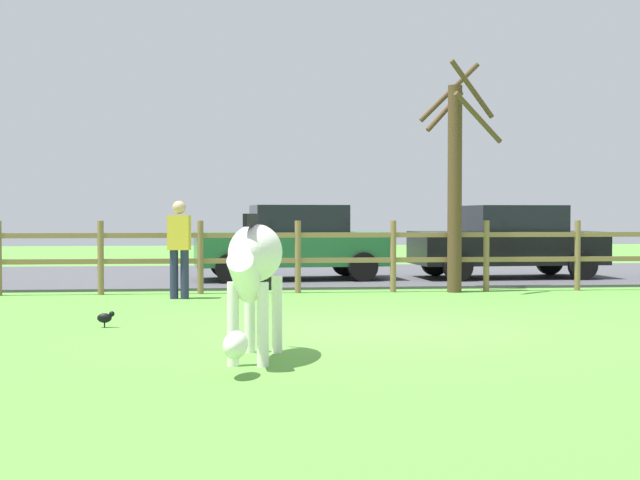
% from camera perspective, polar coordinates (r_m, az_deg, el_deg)
% --- Properties ---
extents(ground_plane, '(60.00, 60.00, 0.00)m').
position_cam_1_polar(ground_plane, '(10.83, 3.66, -5.79)').
color(ground_plane, '#549338').
extents(parking_asphalt, '(28.00, 7.40, 0.05)m').
position_cam_1_polar(parking_asphalt, '(20.01, -0.77, -2.31)').
color(parking_asphalt, '#47474C').
rests_on(parking_asphalt, ground_plane).
extents(paddock_fence, '(20.96, 0.11, 1.30)m').
position_cam_1_polar(paddock_fence, '(15.65, -1.46, -0.79)').
color(paddock_fence, olive).
rests_on(paddock_fence, ground_plane).
extents(bare_tree, '(1.36, 1.44, 4.26)m').
position_cam_1_polar(bare_tree, '(15.99, 8.86, 4.12)').
color(bare_tree, '#513A23').
rests_on(bare_tree, ground_plane).
extents(zebra, '(0.74, 1.91, 1.41)m').
position_cam_1_polar(zebra, '(8.36, -4.32, -1.60)').
color(zebra, white).
rests_on(zebra, ground_plane).
extents(crow_on_grass, '(0.21, 0.10, 0.20)m').
position_cam_1_polar(crow_on_grass, '(11.19, -13.85, -4.94)').
color(crow_on_grass, black).
rests_on(crow_on_grass, ground_plane).
extents(parked_car_green, '(4.12, 2.14, 1.56)m').
position_cam_1_polar(parked_car_green, '(18.32, -1.78, -0.11)').
color(parked_car_green, '#236B38').
rests_on(parked_car_green, parking_asphalt).
extents(parked_car_black, '(4.08, 2.03, 1.56)m').
position_cam_1_polar(parked_car_black, '(19.22, 12.20, -0.07)').
color(parked_car_black, black).
rests_on(parked_car_black, parking_asphalt).
extents(visitor_near_fence, '(0.39, 0.28, 1.64)m').
position_cam_1_polar(visitor_near_fence, '(14.73, -9.19, -0.30)').
color(visitor_near_fence, '#232847').
rests_on(visitor_near_fence, ground_plane).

